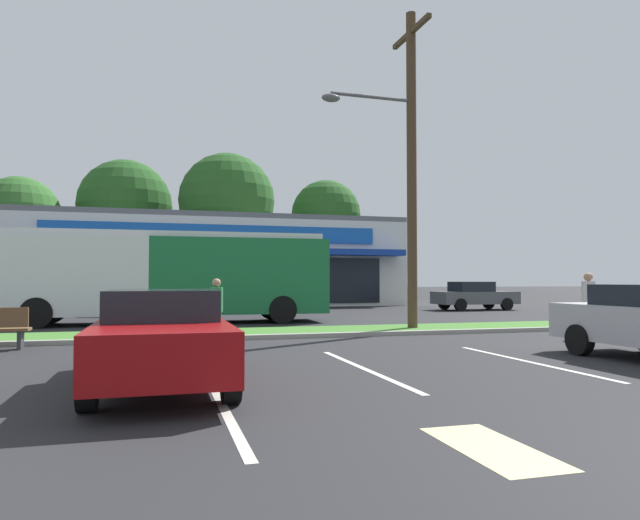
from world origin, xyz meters
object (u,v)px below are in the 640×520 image
(utility_pole, at_px, (407,159))
(car_1, at_px, (151,299))
(car_2, at_px, (474,295))
(pedestrian_by_pole, at_px, (589,305))
(city_bus, at_px, (166,274))
(pedestrian_near_bench, at_px, (216,311))
(car_0, at_px, (161,335))

(utility_pole, distance_m, car_1, 13.98)
(car_2, height_order, pedestrian_by_pole, pedestrian_by_pole)
(utility_pole, height_order, car_1, utility_pole)
(city_bus, distance_m, pedestrian_near_bench, 7.19)
(car_1, bearing_deg, pedestrian_near_bench, -82.28)
(car_1, xyz_separation_m, pedestrian_near_bench, (1.70, -12.52, 0.07))
(pedestrian_near_bench, bearing_deg, car_1, 4.87)
(utility_pole, distance_m, pedestrian_near_bench, 7.56)
(utility_pole, xyz_separation_m, car_0, (-7.21, -7.11, -4.50))
(utility_pole, distance_m, car_0, 11.09)
(city_bus, distance_m, car_1, 5.61)
(utility_pole, relative_size, car_2, 2.28)
(city_bus, relative_size, car_2, 2.69)
(city_bus, xyz_separation_m, pedestrian_by_pole, (11.02, -8.26, -0.88))
(utility_pole, xyz_separation_m, car_2, (8.63, 10.65, -4.48))
(pedestrian_near_bench, bearing_deg, utility_pole, -77.06)
(car_1, distance_m, pedestrian_near_bench, 12.63)
(utility_pole, height_order, car_2, utility_pole)
(car_1, relative_size, pedestrian_near_bench, 2.75)
(city_bus, relative_size, car_1, 2.64)
(car_1, distance_m, car_2, 16.21)
(car_1, distance_m, pedestrian_by_pole, 17.99)
(city_bus, xyz_separation_m, car_0, (-0.22, -12.48, -1.03))
(city_bus, bearing_deg, pedestrian_by_pole, 144.36)
(utility_pole, height_order, car_0, utility_pole)
(city_bus, distance_m, pedestrian_by_pole, 13.80)
(utility_pole, bearing_deg, pedestrian_by_pole, -35.62)
(car_0, height_order, pedestrian_near_bench, pedestrian_near_bench)
(car_0, distance_m, pedestrian_by_pole, 12.01)
(car_0, bearing_deg, car_1, -178.82)
(utility_pole, bearing_deg, car_0, -135.40)
(city_bus, height_order, pedestrian_near_bench, city_bus)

